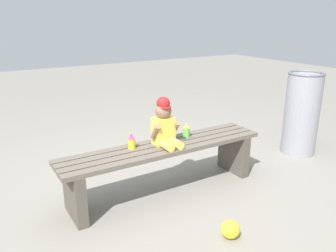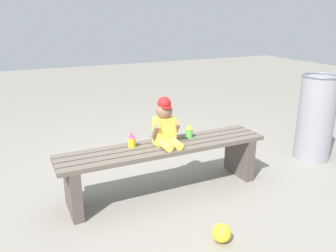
{
  "view_description": "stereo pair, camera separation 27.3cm",
  "coord_description": "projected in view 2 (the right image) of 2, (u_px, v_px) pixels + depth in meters",
  "views": [
    {
      "loc": [
        -1.35,
        -2.27,
        1.46
      ],
      "look_at": [
        0.0,
        -0.05,
        0.61
      ],
      "focal_mm": 36.29,
      "sensor_mm": 36.0,
      "label": 1
    },
    {
      "loc": [
        -1.11,
        -2.4,
        1.46
      ],
      "look_at": [
        0.0,
        -0.05,
        0.61
      ],
      "focal_mm": 36.29,
      "sensor_mm": 36.0,
      "label": 2
    }
  ],
  "objects": [
    {
      "name": "sippy_cup_left",
      "position": [
        132.0,
        140.0,
        2.77
      ],
      "size": [
        0.06,
        0.06,
        0.12
      ],
      "color": "yellow",
      "rests_on": "park_bench"
    },
    {
      "name": "toy_ball",
      "position": [
        222.0,
        233.0,
        2.28
      ],
      "size": [
        0.13,
        0.13,
        0.13
      ],
      "primitive_type": "sphere",
      "color": "yellow",
      "rests_on": "ground_plane"
    },
    {
      "name": "ground_plane",
      "position": [
        165.0,
        191.0,
        2.97
      ],
      "size": [
        16.0,
        16.0,
        0.0
      ],
      "primitive_type": "plane",
      "color": "gray"
    },
    {
      "name": "trash_bin",
      "position": [
        316.0,
        117.0,
        3.52
      ],
      "size": [
        0.38,
        0.38,
        0.9
      ],
      "color": "gray",
      "rests_on": "ground_plane"
    },
    {
      "name": "child_figure",
      "position": [
        165.0,
        124.0,
        2.79
      ],
      "size": [
        0.23,
        0.27,
        0.4
      ],
      "color": "#F2C64C",
      "rests_on": "park_bench"
    },
    {
      "name": "sippy_cup_right",
      "position": [
        189.0,
        131.0,
        2.99
      ],
      "size": [
        0.06,
        0.06,
        0.12
      ],
      "color": "#66CC4C",
      "rests_on": "park_bench"
    },
    {
      "name": "park_bench",
      "position": [
        165.0,
        159.0,
        2.87
      ],
      "size": [
        1.8,
        0.36,
        0.43
      ],
      "color": "#60564C",
      "rests_on": "ground_plane"
    }
  ]
}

